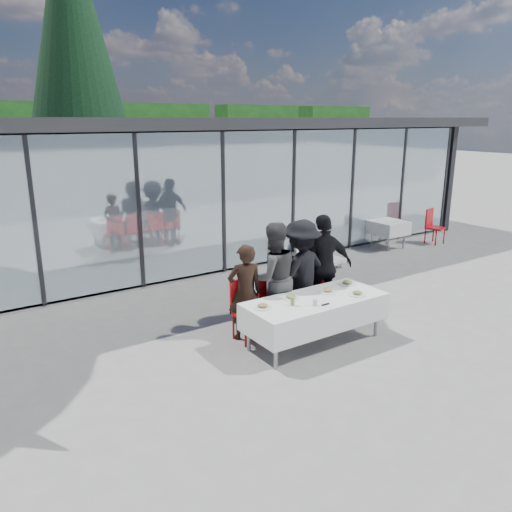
{
  "coord_description": "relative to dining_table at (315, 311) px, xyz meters",
  "views": [
    {
      "loc": [
        -4.41,
        -5.45,
        3.43
      ],
      "look_at": [
        0.02,
        1.2,
        1.21
      ],
      "focal_mm": 35.0,
      "sensor_mm": 36.0,
      "label": 1
    }
  ],
  "objects": [
    {
      "name": "juice_bottle",
      "position": [
        -0.49,
        -0.05,
        0.28
      ],
      "size": [
        0.06,
        0.06,
        0.13
      ],
      "primitive_type": "cylinder",
      "color": "#76A645",
      "rests_on": "dining_table"
    },
    {
      "name": "plate_d",
      "position": [
        0.87,
        0.22,
        0.24
      ],
      "size": [
        0.28,
        0.28,
        0.07
      ],
      "color": "white",
      "rests_on": "dining_table"
    },
    {
      "name": "conifer_tree",
      "position": [
        0.14,
        12.95,
        5.45
      ],
      "size": [
        4.0,
        4.0,
        10.5
      ],
      "color": "#382316",
      "rests_on": "ground"
    },
    {
      "name": "folded_eyeglasses",
      "position": [
        -0.06,
        -0.3,
        0.22
      ],
      "size": [
        0.14,
        0.03,
        0.01
      ],
      "primitive_type": "cube",
      "color": "black",
      "rests_on": "dining_table"
    },
    {
      "name": "diner_a",
      "position": [
        -0.8,
        0.77,
        0.24
      ],
      "size": [
        0.7,
        0.7,
        1.56
      ],
      "primitive_type": "imported",
      "rotation": [
        0.0,
        0.0,
        2.87
      ],
      "color": "black",
      "rests_on": "ground"
    },
    {
      "name": "diner_d",
      "position": [
        0.82,
        0.77,
        0.39
      ],
      "size": [
        1.33,
        1.33,
        1.85
      ],
      "primitive_type": "imported",
      "rotation": [
        0.0,
        0.0,
        2.87
      ],
      "color": "black",
      "rests_on": "ground"
    },
    {
      "name": "diner_chair_d",
      "position": [
        0.82,
        0.75,
        -0.0
      ],
      "size": [
        0.44,
        0.44,
        0.97
      ],
      "color": "#B30B0F",
      "rests_on": "ground"
    },
    {
      "name": "plate_c",
      "position": [
        0.34,
        0.1,
        0.24
      ],
      "size": [
        0.28,
        0.28,
        0.07
      ],
      "color": "white",
      "rests_on": "dining_table"
    },
    {
      "name": "diner_chair_c",
      "position": [
        0.32,
        0.75,
        -0.0
      ],
      "size": [
        0.44,
        0.44,
        0.97
      ],
      "color": "#B30B0F",
      "rests_on": "ground"
    },
    {
      "name": "lounger",
      "position": [
        2.93,
        3.51,
        -0.28
      ],
      "size": [
        0.74,
        1.39,
        0.72
      ],
      "color": "silver",
      "rests_on": "ground"
    },
    {
      "name": "diner_chair_b",
      "position": [
        -0.26,
        0.75,
        -0.0
      ],
      "size": [
        0.44,
        0.44,
        0.97
      ],
      "color": "#B30B0F",
      "rests_on": "ground"
    },
    {
      "name": "plate_a",
      "position": [
        -0.9,
        0.12,
        0.24
      ],
      "size": [
        0.28,
        0.28,
        0.07
      ],
      "color": "white",
      "rests_on": "dining_table"
    },
    {
      "name": "diner_chair_a",
      "position": [
        -0.8,
        0.75,
        -0.0
      ],
      "size": [
        0.44,
        0.44,
        0.97
      ],
      "color": "#B30B0F",
      "rests_on": "ground"
    },
    {
      "name": "spare_chair_a",
      "position": [
        7.0,
        3.19,
        -0.0
      ],
      "size": [
        0.53,
        0.53,
        0.97
      ],
      "color": "#B30B0F",
      "rests_on": "ground"
    },
    {
      "name": "diner_b",
      "position": [
        -0.26,
        0.77,
        0.38
      ],
      "size": [
        1.05,
        1.05,
        1.84
      ],
      "primitive_type": "imported",
      "rotation": [
        0.0,
        0.0,
        2.94
      ],
      "color": "#434343",
      "rests_on": "ground"
    },
    {
      "name": "ground",
      "position": [
        -0.36,
        -0.05,
        -0.54
      ],
      "size": [
        90.0,
        90.0,
        0.0
      ],
      "primitive_type": "plane",
      "color": "gray",
      "rests_on": "ground"
    },
    {
      "name": "plate_extra",
      "position": [
        0.64,
        -0.25,
        0.24
      ],
      "size": [
        0.28,
        0.28,
        0.07
      ],
      "color": "white",
      "rests_on": "dining_table"
    },
    {
      "name": "spare_chair_b",
      "position": [
        4.3,
        4.24,
        -0.0
      ],
      "size": [
        0.62,
        0.62,
        0.97
      ],
      "color": "#B30B0F",
      "rests_on": "ground"
    },
    {
      "name": "dining_table",
      "position": [
        0.0,
        0.0,
        0.0
      ],
      "size": [
        2.26,
        0.96,
        0.75
      ],
      "color": "white",
      "rests_on": "ground"
    },
    {
      "name": "drinking_glasses",
      "position": [
        -0.21,
        -0.24,
        0.26
      ],
      "size": [
        0.07,
        0.07,
        0.1
      ],
      "color": "silver",
      "rests_on": "dining_table"
    },
    {
      "name": "spare_table_right",
      "position": [
        5.57,
        3.53,
        0.02
      ],
      "size": [
        0.86,
        0.86,
        0.74
      ],
      "color": "white",
      "rests_on": "ground"
    },
    {
      "name": "plate_b",
      "position": [
        -0.32,
        0.21,
        0.24
      ],
      "size": [
        0.28,
        0.28,
        0.07
      ],
      "color": "white",
      "rests_on": "dining_table"
    },
    {
      "name": "diner_c",
      "position": [
        0.32,
        0.77,
        0.37
      ],
      "size": [
        1.34,
        1.34,
        1.81
      ],
      "primitive_type": "imported",
      "rotation": [
        0.0,
        0.0,
        3.3
      ],
      "color": "black",
      "rests_on": "ground"
    },
    {
      "name": "pavilion",
      "position": [
        1.65,
        8.12,
        1.61
      ],
      "size": [
        14.8,
        8.8,
        3.44
      ],
      "color": "gray",
      "rests_on": "ground"
    }
  ]
}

